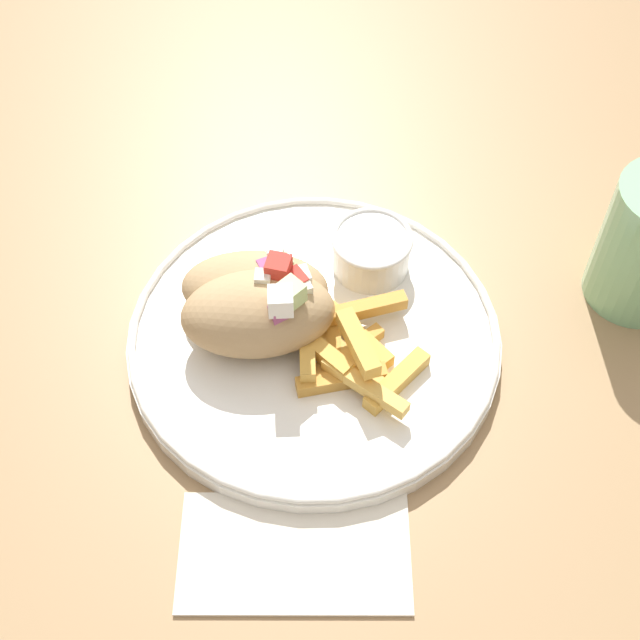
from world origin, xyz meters
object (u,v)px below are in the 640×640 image
object	(u,v)px
pita_sandwich_far	(256,288)
sauce_ramekin	(371,249)
pita_sandwich_near	(259,314)
plate	(320,339)
fries_pile	(348,352)

from	to	relation	value
pita_sandwich_far	sauce_ramekin	world-z (taller)	pita_sandwich_far
pita_sandwich_far	pita_sandwich_near	bearing A→B (deg)	-81.35
plate	pita_sandwich_far	world-z (taller)	pita_sandwich_far
pita_sandwich_far	sauce_ramekin	distance (m)	0.10
plate	sauce_ramekin	world-z (taller)	sauce_ramekin
pita_sandwich_near	pita_sandwich_far	xyz separation A→B (m)	(-0.01, 0.03, -0.01)
pita_sandwich_near	fries_pile	bearing A→B (deg)	-23.38
plate	pita_sandwich_near	distance (m)	0.06
pita_sandwich_near	sauce_ramekin	size ratio (longest dim) A/B	2.02
plate	pita_sandwich_near	size ratio (longest dim) A/B	2.18
fries_pile	sauce_ramekin	bearing A→B (deg)	93.50
plate	pita_sandwich_near	bearing A→B (deg)	-160.86
pita_sandwich_near	pita_sandwich_far	size ratio (longest dim) A/B	1.07
pita_sandwich_near	fries_pile	world-z (taller)	pita_sandwich_near
pita_sandwich_far	fries_pile	xyz separation A→B (m)	(0.08, -0.03, -0.01)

